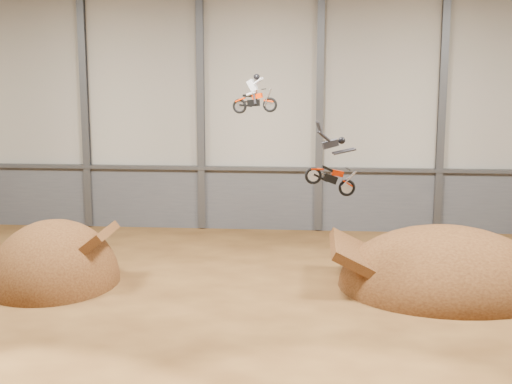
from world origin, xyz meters
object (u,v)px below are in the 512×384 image
at_px(takeoff_ramp, 55,283).
at_px(landing_ramp, 445,287).
at_px(fmx_rider_a, 255,92).
at_px(fmx_rider_b, 328,159).

bearing_deg(takeoff_ramp, landing_ramp, 2.71).
xyz_separation_m(fmx_rider_a, fmx_rider_b, (3.16, -4.19, -2.41)).
relative_size(landing_ramp, fmx_rider_b, 3.30).
height_order(landing_ramp, fmx_rider_b, fmx_rider_b).
bearing_deg(takeoff_ramp, fmx_rider_a, 16.87).
distance_m(fmx_rider_a, fmx_rider_b, 5.77).
bearing_deg(landing_ramp, fmx_rider_b, -155.00).
height_order(takeoff_ramp, fmx_rider_a, fmx_rider_a).
bearing_deg(fmx_rider_b, fmx_rider_a, 116.62).
height_order(fmx_rider_a, fmx_rider_b, fmx_rider_a).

